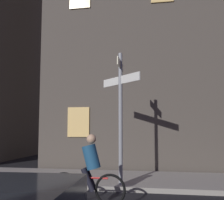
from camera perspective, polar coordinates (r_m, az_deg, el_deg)
name	(u,v)px	position (r m, az deg, el deg)	size (l,w,h in m)	color
sidewalk_kerb	(87,178)	(9.79, -5.02, -15.62)	(40.00, 3.01, 0.14)	gray
signpost	(120,105)	(8.31, 1.74, -1.07)	(1.28, 1.28, 3.87)	gray
cyclist	(89,172)	(6.70, -4.69, -14.33)	(1.82, 0.33, 1.61)	black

